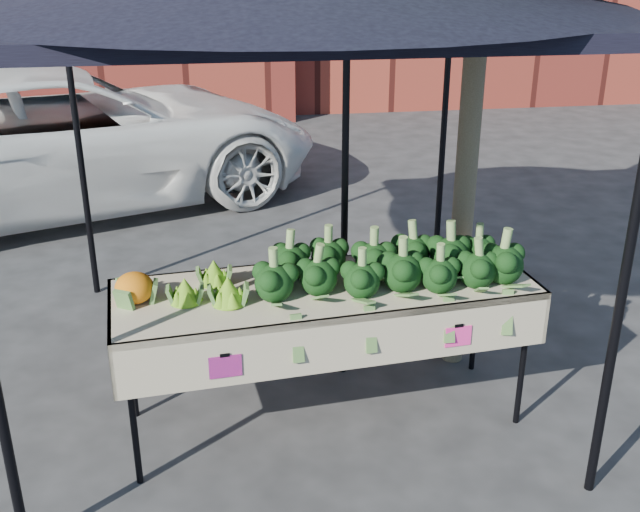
{
  "coord_description": "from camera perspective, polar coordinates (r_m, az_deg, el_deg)",
  "views": [
    {
      "loc": [
        -0.38,
        -3.82,
        2.74
      ],
      "look_at": [
        0.23,
        0.25,
        1.0
      ],
      "focal_mm": 42.8,
      "sensor_mm": 36.0,
      "label": 1
    }
  ],
  "objects": [
    {
      "name": "ground",
      "position": [
        4.72,
        -2.33,
        -12.63
      ],
      "size": [
        90.0,
        90.0,
        0.0
      ],
      "primitive_type": "plane",
      "color": "#262628"
    },
    {
      "name": "table",
      "position": [
        4.54,
        0.38,
        -7.39
      ],
      "size": [
        2.47,
        1.04,
        0.9
      ],
      "color": "#BAAB90",
      "rests_on": "ground"
    },
    {
      "name": "canopy",
      "position": [
        4.71,
        -2.51,
        5.98
      ],
      "size": [
        3.16,
        3.16,
        2.74
      ],
      "primitive_type": null,
      "color": "black",
      "rests_on": "ground"
    },
    {
      "name": "broccoli_heap",
      "position": [
        4.36,
        5.03,
        -0.12
      ],
      "size": [
        1.56,
        0.59,
        0.28
      ],
      "primitive_type": "ellipsoid",
      "color": "black",
      "rests_on": "table"
    },
    {
      "name": "romanesco_cluster",
      "position": [
        4.23,
        -8.52,
        -1.54
      ],
      "size": [
        0.45,
        0.49,
        0.22
      ],
      "primitive_type": "ellipsoid",
      "color": "#7FB927",
      "rests_on": "table"
    },
    {
      "name": "cauliflower_pair",
      "position": [
        4.22,
        -13.73,
        -2.17
      ],
      "size": [
        0.22,
        0.22,
        0.19
      ],
      "primitive_type": "ellipsoid",
      "color": "orange",
      "rests_on": "table"
    },
    {
      "name": "street_tree",
      "position": [
        4.79,
        11.48,
        13.93
      ],
      "size": [
        2.06,
        2.06,
        4.06
      ],
      "primitive_type": null,
      "color": "#1E4C14",
      "rests_on": "ground"
    }
  ]
}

